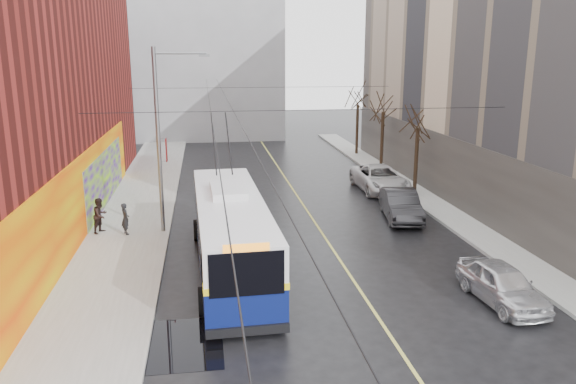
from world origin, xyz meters
name	(u,v)px	position (x,y,z in m)	size (l,w,h in m)	color
ground	(332,316)	(0.00, 0.00, 0.00)	(140.00, 140.00, 0.00)	black
sidewalk_left	(133,222)	(-8.00, 12.00, 0.07)	(4.00, 60.00, 0.15)	gray
sidewalk_right	(440,209)	(9.00, 12.00, 0.07)	(2.00, 60.00, 0.15)	gray
lane_line	(304,206)	(1.50, 14.00, 0.00)	(0.12, 50.00, 0.01)	#BFB74C
building_right	(563,65)	(16.99, 14.00, 7.99)	(14.06, 36.00, 16.00)	#C9AF91
building_far	(184,50)	(-6.00, 44.99, 9.02)	(20.50, 12.10, 18.00)	gray
streetlight_pole	(162,137)	(-6.14, 10.00, 4.85)	(2.65, 0.60, 9.00)	slate
catenary_wires	(232,98)	(-2.54, 14.77, 6.25)	(18.00, 60.00, 0.22)	black
tree_near	(419,115)	(9.00, 16.00, 4.98)	(3.20, 3.20, 6.40)	black
tree_mid	(384,101)	(9.00, 23.00, 5.25)	(3.20, 3.20, 6.68)	black
tree_far	(358,96)	(9.00, 30.00, 5.14)	(3.20, 3.20, 6.57)	black
puddle	(185,343)	(-4.94, -1.18, 0.00)	(2.33, 3.32, 0.01)	black
pigeons_flying	(246,99)	(-2.07, 10.07, 6.54)	(2.70, 0.76, 1.48)	slate
trolleybus	(231,232)	(-3.19, 4.77, 1.63)	(3.22, 12.47, 5.86)	#0A134C
parked_car_a	(502,284)	(6.20, 0.12, 0.72)	(1.69, 4.20, 1.43)	silver
parked_car_b	(401,205)	(6.17, 10.67, 0.79)	(1.67, 4.80, 1.58)	#27272A
parked_car_c	(380,179)	(7.00, 16.99, 0.81)	(2.70, 5.86, 1.63)	silver
following_car	(220,186)	(-3.29, 16.61, 0.76)	(1.79, 4.46, 1.52)	#BCBCC1
pedestrian_a	(125,219)	(-8.05, 9.72, 0.93)	(0.57, 0.37, 1.55)	black
pedestrian_b	(100,215)	(-9.29, 10.19, 1.01)	(0.84, 0.65, 1.73)	black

